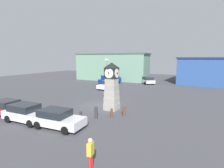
{
  "coord_description": "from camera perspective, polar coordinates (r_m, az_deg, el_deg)",
  "views": [
    {
      "loc": [
        10.49,
        -16.91,
        5.53
      ],
      "look_at": [
        0.81,
        1.73,
        2.4
      ],
      "focal_mm": 28.0,
      "sensor_mm": 36.0,
      "label": 1
    }
  ],
  "objects": [
    {
      "name": "ground_plane",
      "position": [
        20.65,
        -4.24,
        -7.08
      ],
      "size": [
        87.57,
        87.57,
        0.0
      ],
      "primitive_type": "plane",
      "color": "#424247"
    },
    {
      "name": "car_navy_sedan",
      "position": [
        19.88,
        -30.92,
        -6.65
      ],
      "size": [
        3.93,
        2.19,
        1.48
      ],
      "color": "#A51111",
      "rests_on": "ground_plane"
    },
    {
      "name": "car_by_building",
      "position": [
        14.86,
        -17.42,
        -10.66
      ],
      "size": [
        4.39,
        2.23,
        1.48
      ],
      "color": "silver",
      "rests_on": "ground_plane"
    },
    {
      "name": "storefront_low_left",
      "position": [
        43.57,
        30.55,
        3.79
      ],
      "size": [
        14.73,
        12.79,
        5.69
      ],
      "color": "#2D5193",
      "rests_on": "ground_plane"
    },
    {
      "name": "bollard_far_row",
      "position": [
        16.4,
        -5.22,
        -9.07
      ],
      "size": [
        0.3,
        0.3,
        1.17
      ],
      "color": "#333338",
      "rests_on": "ground_plane"
    },
    {
      "name": "bollard_end_row",
      "position": [
        15.97,
        -10.12,
        -10.15
      ],
      "size": [
        0.23,
        0.23,
        0.92
      ],
      "color": "#333338",
      "rests_on": "ground_plane"
    },
    {
      "name": "car_near_tower",
      "position": [
        17.2,
        -26.17,
        -8.42
      ],
      "size": [
        4.39,
        2.17,
        1.55
      ],
      "color": "silver",
      "rests_on": "ground_plane"
    },
    {
      "name": "bollard_near_tower",
      "position": [
        16.96,
        3.99,
        -8.72
      ],
      "size": [
        0.27,
        0.27,
        1.03
      ],
      "color": "brown",
      "rests_on": "ground_plane"
    },
    {
      "name": "pickup_truck",
      "position": [
        37.63,
        -0.74,
        1.46
      ],
      "size": [
        3.98,
        5.2,
        1.85
      ],
      "color": "navy",
      "rests_on": "ground_plane"
    },
    {
      "name": "pedestrian_crossing_lot",
      "position": [
        9.18,
        -7.04,
        -21.28
      ],
      "size": [
        0.31,
        0.44,
        1.71
      ],
      "color": "red",
      "rests_on": "ground_plane"
    },
    {
      "name": "warehouse_blue_far",
      "position": [
        44.86,
        0.29,
        5.7
      ],
      "size": [
        18.52,
        8.5,
        6.69
      ],
      "color": "gray",
      "rests_on": "ground_plane"
    },
    {
      "name": "street_lamp_near_road",
      "position": [
        24.77,
        -1.64,
        3.08
      ],
      "size": [
        0.5,
        0.24,
        5.44
      ],
      "color": "slate",
      "rests_on": "ground_plane"
    },
    {
      "name": "bollard_mid_row",
      "position": [
        16.59,
        -0.12,
        -9.33
      ],
      "size": [
        0.23,
        0.23,
        0.89
      ],
      "color": "brown",
      "rests_on": "ground_plane"
    },
    {
      "name": "car_silver_hatch",
      "position": [
        38.55,
        11.5,
        1.22
      ],
      "size": [
        4.04,
        4.36,
        1.52
      ],
      "color": "silver",
      "rests_on": "ground_plane"
    },
    {
      "name": "car_end_of_row",
      "position": [
        31.57,
        -1.5,
        -0.2
      ],
      "size": [
        1.97,
        4.5,
        1.51
      ],
      "color": "silver",
      "rests_on": "ground_plane"
    },
    {
      "name": "clock_tower",
      "position": [
        18.57,
        -0.1,
        -1.01
      ],
      "size": [
        1.58,
        1.52,
        5.08
      ],
      "color": "#9D988E",
      "rests_on": "ground_plane"
    }
  ]
}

